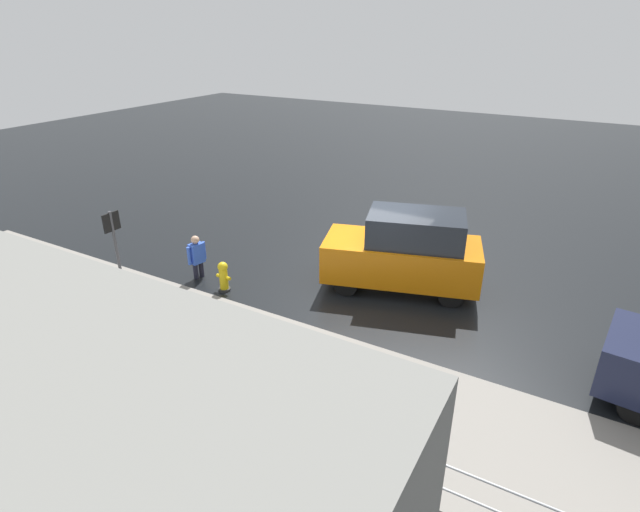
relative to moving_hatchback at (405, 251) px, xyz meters
The scene contains 7 objects.
ground_plane 1.35m from the moving_hatchback, 14.44° to the left, with size 60.00×60.00×0.00m, color black.
kerb_strip 4.61m from the moving_hatchback, 79.11° to the left, with size 24.00×3.20×0.04m, color gray.
moving_hatchback is the anchor object (origin of this frame).
fire_hydrant 4.67m from the moving_hatchback, 31.67° to the left, with size 0.42×0.31×0.80m.
pedestrian 5.48m from the moving_hatchback, 23.78° to the left, with size 0.31×0.56×1.22m.
metal_railing 6.13m from the moving_hatchback, 85.20° to the left, with size 9.89×0.04×1.05m.
sign_post 7.01m from the moving_hatchback, 36.48° to the left, with size 0.07×0.44×2.40m.
Camera 1 is at (-4.66, 10.85, 6.24)m, focal length 28.00 mm.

